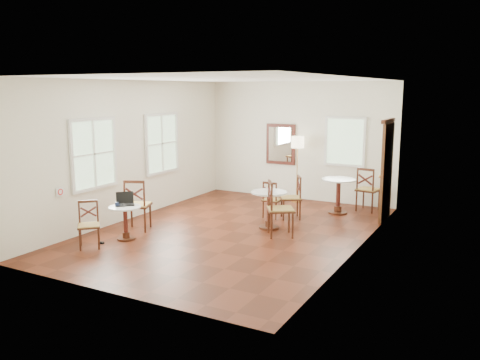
% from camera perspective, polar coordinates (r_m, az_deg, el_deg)
% --- Properties ---
extents(ground, '(7.00, 7.00, 0.00)m').
position_cam_1_polar(ground, '(10.06, -0.82, -5.89)').
color(ground, '#511D0E').
rests_on(ground, ground).
extents(room_shell, '(5.02, 7.02, 3.01)m').
position_cam_1_polar(room_shell, '(9.97, -0.38, 5.04)').
color(room_shell, white).
rests_on(room_shell, ground).
extents(cafe_table_near, '(0.61, 0.61, 0.64)m').
position_cam_1_polar(cafe_table_near, '(9.68, -12.95, -4.36)').
color(cafe_table_near, '#452011').
rests_on(cafe_table_near, ground).
extents(cafe_table_mid, '(0.73, 0.73, 0.77)m').
position_cam_1_polar(cafe_table_mid, '(10.18, 3.33, -2.94)').
color(cafe_table_mid, '#452011').
rests_on(cafe_table_mid, ground).
extents(cafe_table_back, '(0.76, 0.76, 0.81)m').
position_cam_1_polar(cafe_table_back, '(11.59, 11.16, -1.36)').
color(cafe_table_back, '#452011').
rests_on(cafe_table_back, ground).
extents(chair_near_a, '(0.63, 0.63, 1.05)m').
position_cam_1_polar(chair_near_a, '(10.24, -11.65, -2.78)').
color(chair_near_a, '#452011').
rests_on(chair_near_a, ground).
extents(chair_near_b, '(0.55, 0.55, 0.84)m').
position_cam_1_polar(chair_near_b, '(9.36, -16.87, -4.91)').
color(chair_near_b, '#452011').
rests_on(chair_near_b, ground).
extents(chair_mid_a, '(0.38, 0.38, 0.82)m').
position_cam_1_polar(chair_mid_a, '(11.04, 3.69, -2.24)').
color(chair_mid_a, '#452011').
rests_on(chair_mid_a, ground).
extents(chair_mid_b, '(0.69, 0.69, 1.08)m').
position_cam_1_polar(chair_mid_b, '(9.66, 4.48, -3.30)').
color(chair_mid_b, '#452011').
rests_on(chair_mid_b, ground).
extents(chair_back_a, '(0.55, 0.55, 1.03)m').
position_cam_1_polar(chair_back_a, '(11.98, 14.37, -1.04)').
color(chair_back_a, '#452011').
rests_on(chair_back_a, ground).
extents(chair_back_b, '(0.60, 0.60, 0.95)m').
position_cam_1_polar(chair_back_b, '(11.00, 5.96, -1.99)').
color(chair_back_b, '#452011').
rests_on(chair_back_b, ground).
extents(floor_lamp, '(0.32, 0.32, 1.65)m').
position_cam_1_polar(floor_lamp, '(12.55, 6.59, 3.82)').
color(floor_lamp, '#BF8C3F').
rests_on(floor_lamp, ground).
extents(laptop, '(0.42, 0.42, 0.23)m').
position_cam_1_polar(laptop, '(9.76, -12.99, -2.42)').
color(laptop, black).
rests_on(laptop, cafe_table_near).
extents(mouse, '(0.09, 0.06, 0.03)m').
position_cam_1_polar(mouse, '(9.74, -13.79, -2.73)').
color(mouse, black).
rests_on(mouse, cafe_table_near).
extents(navy_mug, '(0.10, 0.07, 0.08)m').
position_cam_1_polar(navy_mug, '(9.63, -13.86, -2.73)').
color(navy_mug, black).
rests_on(navy_mug, cafe_table_near).
extents(water_glass, '(0.06, 0.06, 0.09)m').
position_cam_1_polar(water_glass, '(9.52, -13.18, -2.82)').
color(water_glass, white).
rests_on(water_glass, cafe_table_near).
extents(power_adapter, '(0.09, 0.05, 0.03)m').
position_cam_1_polar(power_adapter, '(9.62, -15.53, -6.91)').
color(power_adapter, black).
rests_on(power_adapter, ground).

